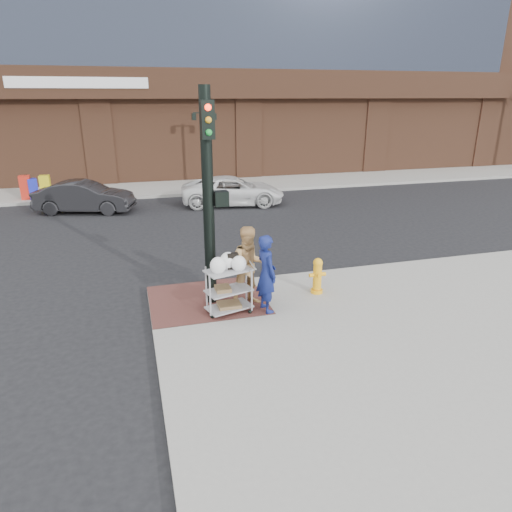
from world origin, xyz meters
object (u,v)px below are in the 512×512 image
object	(u,v)px
pedestrian_tan	(250,266)
utility_cart	(229,286)
traffic_signal_pole	(209,194)
lamp_post	(205,140)
woman_blue	(266,274)
minivan_white	(233,191)
sedan_dark	(84,197)
fire_hydrant	(317,275)

from	to	relation	value
pedestrian_tan	utility_cart	distance (m)	0.72
traffic_signal_pole	utility_cart	bearing A→B (deg)	-68.26
lamp_post	woman_blue	world-z (taller)	lamp_post
traffic_signal_pole	minivan_white	bearing A→B (deg)	74.53
sedan_dark	utility_cart	world-z (taller)	utility_cart
woman_blue	sedan_dark	size ratio (longest dim) A/B	0.44
lamp_post	woman_blue	size ratio (longest dim) A/B	2.16
lamp_post	traffic_signal_pole	distance (m)	15.43
sedan_dark	minivan_white	bearing A→B (deg)	-76.87
minivan_white	fire_hydrant	size ratio (longest dim) A/B	5.16
woman_blue	pedestrian_tan	size ratio (longest dim) A/B	0.95
lamp_post	utility_cart	distance (m)	16.15
traffic_signal_pole	fire_hydrant	world-z (taller)	traffic_signal_pole
minivan_white	utility_cart	xyz separation A→B (m)	(-2.71, -11.42, 0.13)
pedestrian_tan	sedan_dark	world-z (taller)	pedestrian_tan
utility_cart	woman_blue	bearing A→B (deg)	-10.00
traffic_signal_pole	minivan_white	distance (m)	11.37
lamp_post	sedan_dark	size ratio (longest dim) A/B	0.95
woman_blue	fire_hydrant	bearing A→B (deg)	-77.85
woman_blue	pedestrian_tan	distance (m)	0.52
pedestrian_tan	sedan_dark	bearing A→B (deg)	106.13
woman_blue	sedan_dark	bearing A→B (deg)	12.05
traffic_signal_pole	woman_blue	world-z (taller)	traffic_signal_pole
pedestrian_tan	sedan_dark	size ratio (longest dim) A/B	0.46
pedestrian_tan	utility_cart	size ratio (longest dim) A/B	1.36
sedan_dark	minivan_white	distance (m)	6.67
traffic_signal_pole	fire_hydrant	bearing A→B (deg)	-4.00
lamp_post	minivan_white	distance (m)	4.91
lamp_post	sedan_dark	world-z (taller)	lamp_post
woman_blue	lamp_post	bearing A→B (deg)	-14.80
fire_hydrant	utility_cart	bearing A→B (deg)	-168.77
traffic_signal_pole	minivan_white	xyz separation A→B (m)	(2.98, 10.75, -2.16)
lamp_post	fire_hydrant	distance (m)	15.54
sedan_dark	utility_cart	size ratio (longest dim) A/B	2.95
sedan_dark	woman_blue	bearing A→B (deg)	-142.19
lamp_post	sedan_dark	distance (m)	7.68
pedestrian_tan	utility_cart	bearing A→B (deg)	-159.48
lamp_post	sedan_dark	xyz separation A→B (m)	(-6.16, -4.16, -1.92)
sedan_dark	fire_hydrant	size ratio (longest dim) A/B	4.52
woman_blue	minivan_white	xyz separation A→B (m)	(1.85, 11.57, -0.41)
pedestrian_tan	woman_blue	bearing A→B (deg)	-63.02
woman_blue	minivan_white	bearing A→B (deg)	-19.08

